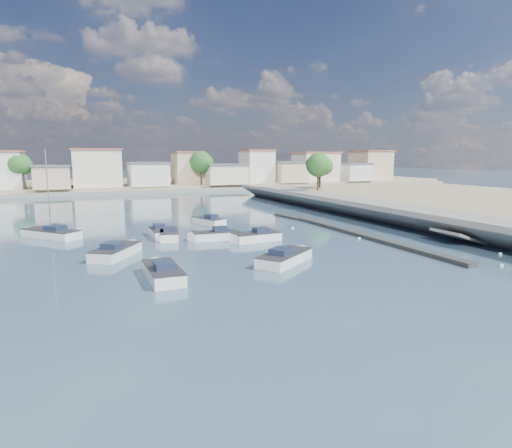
{
  "coord_description": "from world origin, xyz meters",
  "views": [
    {
      "loc": [
        -19.48,
        -24.84,
        8.1
      ],
      "look_at": [
        -3.14,
        13.98,
        1.4
      ],
      "focal_mm": 30.0,
      "sensor_mm": 36.0,
      "label": 1
    }
  ],
  "objects_px": {
    "motorboat_h": "(286,257)",
    "motorboat_e": "(118,251)",
    "motorboat_a": "(162,272)",
    "motorboat_d": "(254,237)",
    "motorboat_g": "(160,234)",
    "motorboat_b": "(169,235)",
    "motorboat_c": "(213,236)",
    "sailboat": "(49,233)",
    "motorboat_f": "(208,221)"
  },
  "relations": [
    {
      "from": "motorboat_b",
      "to": "motorboat_c",
      "type": "distance_m",
      "value": 4.54
    },
    {
      "from": "motorboat_b",
      "to": "motorboat_c",
      "type": "xyz_separation_m",
      "value": [
        3.83,
        -2.44,
        0.0
      ]
    },
    {
      "from": "motorboat_a",
      "to": "motorboat_c",
      "type": "bearing_deg",
      "value": 57.91
    },
    {
      "from": "motorboat_a",
      "to": "motorboat_e",
      "type": "relative_size",
      "value": 1.05
    },
    {
      "from": "motorboat_d",
      "to": "motorboat_e",
      "type": "bearing_deg",
      "value": -174.38
    },
    {
      "from": "motorboat_a",
      "to": "sailboat",
      "type": "distance_m",
      "value": 20.46
    },
    {
      "from": "motorboat_c",
      "to": "motorboat_h",
      "type": "distance_m",
      "value": 11.07
    },
    {
      "from": "motorboat_b",
      "to": "motorboat_c",
      "type": "height_order",
      "value": "same"
    },
    {
      "from": "motorboat_a",
      "to": "motorboat_e",
      "type": "xyz_separation_m",
      "value": [
        -2.16,
        7.88,
        -0.0
      ]
    },
    {
      "from": "motorboat_b",
      "to": "motorboat_d",
      "type": "bearing_deg",
      "value": -32.52
    },
    {
      "from": "motorboat_e",
      "to": "motorboat_g",
      "type": "bearing_deg",
      "value": 55.14
    },
    {
      "from": "motorboat_e",
      "to": "motorboat_c",
      "type": "bearing_deg",
      "value": 20.34
    },
    {
      "from": "sailboat",
      "to": "motorboat_c",
      "type": "bearing_deg",
      "value": -27.1
    },
    {
      "from": "motorboat_d",
      "to": "motorboat_e",
      "type": "height_order",
      "value": "same"
    },
    {
      "from": "motorboat_f",
      "to": "motorboat_h",
      "type": "bearing_deg",
      "value": -89.13
    },
    {
      "from": "motorboat_a",
      "to": "motorboat_h",
      "type": "distance_m",
      "value": 9.64
    },
    {
      "from": "motorboat_b",
      "to": "motorboat_a",
      "type": "bearing_deg",
      "value": -103.33
    },
    {
      "from": "motorboat_a",
      "to": "motorboat_e",
      "type": "distance_m",
      "value": 8.17
    },
    {
      "from": "sailboat",
      "to": "motorboat_d",
      "type": "bearing_deg",
      "value": -28.18
    },
    {
      "from": "motorboat_c",
      "to": "motorboat_h",
      "type": "xyz_separation_m",
      "value": [
        2.53,
        -10.78,
        -0.0
      ]
    },
    {
      "from": "motorboat_c",
      "to": "motorboat_f",
      "type": "xyz_separation_m",
      "value": [
        2.22,
        9.42,
        -0.0
      ]
    },
    {
      "from": "motorboat_e",
      "to": "motorboat_h",
      "type": "relative_size",
      "value": 0.97
    },
    {
      "from": "motorboat_a",
      "to": "motorboat_b",
      "type": "height_order",
      "value": "same"
    },
    {
      "from": "motorboat_e",
      "to": "sailboat",
      "type": "relative_size",
      "value": 0.62
    },
    {
      "from": "motorboat_a",
      "to": "motorboat_b",
      "type": "bearing_deg",
      "value": 76.67
    },
    {
      "from": "motorboat_b",
      "to": "motorboat_g",
      "type": "relative_size",
      "value": 0.99
    },
    {
      "from": "motorboat_f",
      "to": "motorboat_h",
      "type": "height_order",
      "value": "same"
    },
    {
      "from": "sailboat",
      "to": "motorboat_h",
      "type": "bearing_deg",
      "value": -46.58
    },
    {
      "from": "motorboat_c",
      "to": "motorboat_g",
      "type": "distance_m",
      "value": 5.63
    },
    {
      "from": "motorboat_g",
      "to": "motorboat_e",
      "type": "bearing_deg",
      "value": -124.86
    },
    {
      "from": "motorboat_h",
      "to": "motorboat_a",
      "type": "bearing_deg",
      "value": -176.86
    },
    {
      "from": "motorboat_c",
      "to": "motorboat_g",
      "type": "height_order",
      "value": "same"
    },
    {
      "from": "motorboat_h",
      "to": "motorboat_e",
      "type": "bearing_deg",
      "value": 148.05
    },
    {
      "from": "motorboat_e",
      "to": "motorboat_h",
      "type": "xyz_separation_m",
      "value": [
        11.79,
        -7.35,
        0.0
      ]
    },
    {
      "from": "motorboat_c",
      "to": "sailboat",
      "type": "bearing_deg",
      "value": 152.9
    },
    {
      "from": "motorboat_d",
      "to": "motorboat_f",
      "type": "distance_m",
      "value": 11.67
    },
    {
      "from": "motorboat_b",
      "to": "motorboat_c",
      "type": "bearing_deg",
      "value": -32.43
    },
    {
      "from": "motorboat_d",
      "to": "motorboat_g",
      "type": "bearing_deg",
      "value": 145.23
    },
    {
      "from": "motorboat_f",
      "to": "sailboat",
      "type": "xyz_separation_m",
      "value": [
        -17.09,
        -1.81,
        0.03
      ]
    },
    {
      "from": "motorboat_e",
      "to": "motorboat_g",
      "type": "distance_m",
      "value": 8.25
    },
    {
      "from": "motorboat_b",
      "to": "motorboat_g",
      "type": "height_order",
      "value": "same"
    },
    {
      "from": "motorboat_f",
      "to": "motorboat_h",
      "type": "distance_m",
      "value": 20.21
    },
    {
      "from": "motorboat_d",
      "to": "motorboat_h",
      "type": "xyz_separation_m",
      "value": [
        -0.88,
        -8.6,
        0.0
      ]
    },
    {
      "from": "sailboat",
      "to": "motorboat_g",
      "type": "bearing_deg",
      "value": -22.47
    },
    {
      "from": "motorboat_b",
      "to": "motorboat_f",
      "type": "bearing_deg",
      "value": 49.08
    },
    {
      "from": "motorboat_a",
      "to": "sailboat",
      "type": "height_order",
      "value": "sailboat"
    },
    {
      "from": "motorboat_g",
      "to": "sailboat",
      "type": "height_order",
      "value": "sailboat"
    },
    {
      "from": "motorboat_c",
      "to": "motorboat_h",
      "type": "bearing_deg",
      "value": -76.79
    },
    {
      "from": "motorboat_c",
      "to": "motorboat_f",
      "type": "relative_size",
      "value": 1.03
    },
    {
      "from": "motorboat_e",
      "to": "motorboat_d",
      "type": "bearing_deg",
      "value": 5.62
    }
  ]
}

